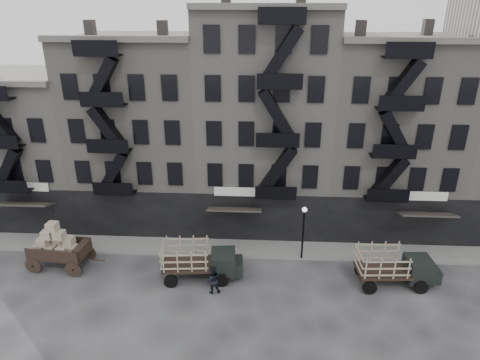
# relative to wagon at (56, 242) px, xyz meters

# --- Properties ---
(ground) EXTENTS (140.00, 140.00, 0.00)m
(ground) POSITION_rel_wagon_xyz_m (14.28, -0.77, -2.01)
(ground) COLOR #38383A
(ground) RESTS_ON ground
(sidewalk) EXTENTS (55.00, 2.50, 0.15)m
(sidewalk) POSITION_rel_wagon_xyz_m (14.28, 2.98, -1.93)
(sidewalk) COLOR slate
(sidewalk) RESTS_ON ground
(building_west) EXTENTS (10.00, 11.35, 13.20)m
(building_west) POSITION_rel_wagon_xyz_m (-5.72, 9.05, 4.00)
(building_west) COLOR gray
(building_west) RESTS_ON ground
(building_midwest) EXTENTS (10.00, 11.35, 16.20)m
(building_midwest) POSITION_rel_wagon_xyz_m (4.28, 9.05, 5.49)
(building_midwest) COLOR gray
(building_midwest) RESTS_ON ground
(building_center) EXTENTS (10.00, 11.35, 18.20)m
(building_center) POSITION_rel_wagon_xyz_m (14.28, 9.05, 6.49)
(building_center) COLOR gray
(building_center) RESTS_ON ground
(building_mideast) EXTENTS (10.00, 11.35, 16.20)m
(building_mideast) POSITION_rel_wagon_xyz_m (24.28, 9.05, 5.49)
(building_mideast) COLOR gray
(building_mideast) RESTS_ON ground
(lamp_post) EXTENTS (0.36, 0.36, 4.28)m
(lamp_post) POSITION_rel_wagon_xyz_m (17.28, 1.83, 0.78)
(lamp_post) COLOR black
(lamp_post) RESTS_ON ground
(wagon) EXTENTS (4.36, 2.65, 3.52)m
(wagon) POSITION_rel_wagon_xyz_m (0.00, 0.00, 0.00)
(wagon) COLOR black
(wagon) RESTS_ON ground
(stake_truck_west) EXTENTS (5.54, 2.62, 2.70)m
(stake_truck_west) POSITION_rel_wagon_xyz_m (10.18, -0.76, -0.46)
(stake_truck_west) COLOR black
(stake_truck_west) RESTS_ON ground
(stake_truck_east) EXTENTS (5.48, 2.53, 2.68)m
(stake_truck_east) POSITION_rel_wagon_xyz_m (23.16, -0.76, -0.48)
(stake_truck_east) COLOR black
(stake_truck_east) RESTS_ON ground
(pedestrian_mid) EXTENTS (1.07, 0.91, 1.95)m
(pedestrian_mid) POSITION_rel_wagon_xyz_m (11.24, -2.32, -1.03)
(pedestrian_mid) COLOR black
(pedestrian_mid) RESTS_ON ground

